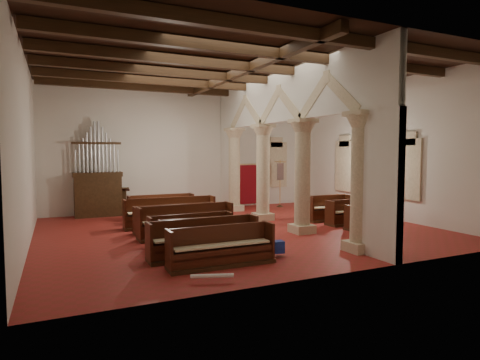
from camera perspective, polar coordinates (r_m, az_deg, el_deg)
name	(u,v)px	position (r m, az deg, el deg)	size (l,w,h in m)	color
floor	(239,229)	(15.15, -0.12, -7.05)	(14.00, 14.00, 0.00)	maroon
ceiling	(239,67)	(15.19, -0.13, 15.76)	(14.00, 14.00, 0.00)	black
wall_back	(190,150)	(20.48, -7.14, 4.24)	(14.00, 0.02, 6.00)	silver
wall_front	(345,148)	(9.74, 14.77, 4.43)	(14.00, 0.02, 6.00)	silver
wall_left	(25,149)	(13.55, -28.22, 3.93)	(0.02, 12.00, 6.00)	silver
wall_right	(383,150)	(18.89, 19.62, 4.06)	(0.02, 12.00, 6.00)	silver
ceiling_beams	(239,72)	(15.15, -0.13, 15.10)	(13.80, 11.80, 0.30)	#3E2613
arcade	(281,135)	(15.72, 5.89, 6.38)	(0.90, 11.90, 6.00)	beige
window_right_a	(409,169)	(17.84, 22.88, 1.43)	(0.03, 1.00, 2.20)	#327057
window_right_b	(345,166)	(20.75, 14.70, 1.93)	(0.03, 1.00, 2.20)	#327057
window_back	(276,165)	(22.49, 5.13, 2.19)	(1.00, 0.03, 2.20)	#327057
pipe_organ	(98,186)	(19.16, -19.58, -0.82)	(2.10, 0.85, 4.40)	#3E2613
lectern	(124,203)	(19.32, -16.18, -3.20)	(0.61, 0.64, 1.30)	#3C2513
dossal_curtain	(252,184)	(21.79, 1.77, -0.58)	(1.80, 0.07, 2.17)	maroon
processional_banner	(280,192)	(21.35, 5.71, -1.64)	(0.53, 0.68, 2.49)	#3E2613
hymnal_box_a	(278,247)	(11.35, 5.36, -9.44)	(0.34, 0.27, 0.34)	navy
hymnal_box_b	(253,231)	(13.46, 1.87, -7.29)	(0.34, 0.28, 0.34)	navy
hymnal_box_c	(237,228)	(14.08, -0.39, -6.82)	(0.32, 0.26, 0.32)	#161C98
tube_heater_a	(212,276)	(9.15, -4.00, -13.46)	(0.10, 0.10, 0.96)	white
tube_heater_b	(227,259)	(10.48, -1.84, -11.18)	(0.10, 0.10, 0.99)	white
nave_pew_0	(222,253)	(10.39, -2.63, -10.29)	(2.80, 0.69, 1.03)	#3E2613
nave_pew_1	(204,244)	(11.27, -5.14, -9.11)	(3.13, 0.77, 1.07)	#3E2613
nave_pew_2	(208,239)	(12.12, -4.63, -8.36)	(2.89, 0.73, 0.95)	#3E2613
nave_pew_3	(191,235)	(12.70, -6.97, -7.76)	(2.67, 0.71, 0.97)	#3E2613
nave_pew_4	(186,226)	(13.92, -7.63, -6.55)	(3.31, 0.86, 1.11)	#3E2613
nave_pew_5	(176,223)	(14.94, -9.05, -5.99)	(3.07, 0.74, 0.99)	#3E2613
nave_pew_6	(170,217)	(15.89, -9.88, -5.22)	(3.53, 0.84, 1.14)	#3E2613
nave_pew_7	(167,214)	(16.96, -10.37, -4.81)	(2.82, 0.77, 0.98)	#3E2613
nave_pew_8	(161,211)	(17.70, -11.13, -4.36)	(2.80, 0.72, 1.06)	#3E2613
aisle_pew_0	(368,221)	(15.94, 17.72, -5.53)	(1.90, 0.71, 0.95)	#3E2613
aisle_pew_1	(348,216)	(16.72, 15.14, -4.98)	(1.92, 0.72, 1.00)	#3E2613
aisle_pew_2	(329,212)	(17.44, 12.48, -4.48)	(1.99, 0.75, 1.07)	#3E2613
aisle_pew_3	(324,210)	(18.21, 11.89, -4.21)	(2.05, 0.75, 0.98)	#3E2613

